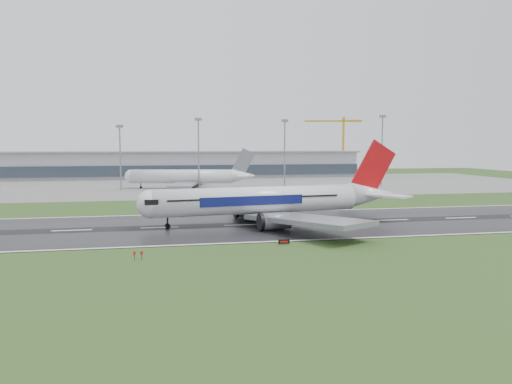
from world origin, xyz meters
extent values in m
plane|color=#274519|center=(0.00, 0.00, 0.00)|extent=(520.00, 520.00, 0.00)
cube|color=black|center=(0.00, 0.00, 0.05)|extent=(400.00, 45.00, 0.10)
cube|color=slate|center=(0.00, 125.00, 0.04)|extent=(400.00, 130.00, 0.08)
cube|color=gray|center=(0.00, 185.00, 7.50)|extent=(240.00, 36.00, 15.00)
cylinder|color=gray|center=(-16.02, 100.00, 13.52)|extent=(0.64, 0.64, 27.03)
cylinder|color=gray|center=(17.48, 100.00, 15.15)|extent=(0.64, 0.64, 30.30)
cylinder|color=gray|center=(56.73, 100.00, 15.04)|extent=(0.64, 0.64, 30.09)
cylinder|color=gray|center=(104.49, 100.00, 16.29)|extent=(0.64, 0.64, 32.57)
camera|label=1|loc=(-0.03, -118.22, 19.84)|focal=34.47mm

